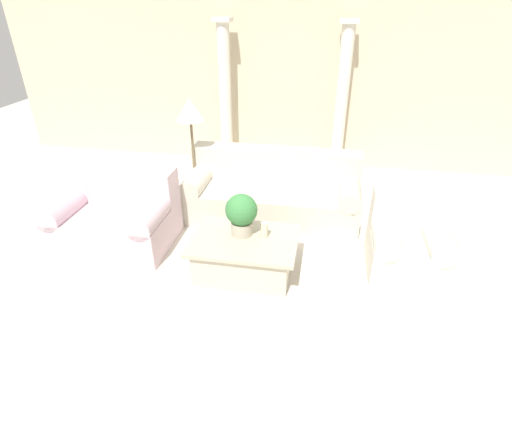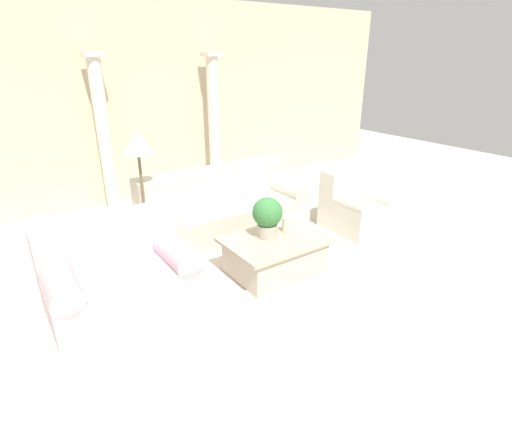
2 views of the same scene
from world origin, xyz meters
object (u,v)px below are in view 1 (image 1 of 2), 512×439
at_px(loveseat, 116,214).
at_px(potted_plant, 241,213).
at_px(sofa_long, 273,192).
at_px(armchair, 408,241).
at_px(floor_lamp, 190,117).
at_px(coffee_table, 245,255).

distance_m(loveseat, potted_plant, 1.67).
bearing_deg(sofa_long, armchair, -31.14).
height_order(sofa_long, floor_lamp, floor_lamp).
distance_m(potted_plant, floor_lamp, 1.73).
height_order(sofa_long, loveseat, same).
xyz_separation_m(sofa_long, floor_lamp, (-1.10, 0.05, 0.95)).
xyz_separation_m(coffee_table, potted_plant, (-0.05, 0.09, 0.47)).
relative_size(sofa_long, floor_lamp, 1.49).
relative_size(sofa_long, coffee_table, 2.03).
distance_m(sofa_long, floor_lamp, 1.46).
bearing_deg(armchair, floor_lamp, 159.23).
xyz_separation_m(sofa_long, loveseat, (-1.78, -0.99, 0.01)).
bearing_deg(floor_lamp, coffee_table, -54.87).
bearing_deg(coffee_table, armchair, 12.18).
distance_m(sofa_long, loveseat, 2.03).
distance_m(potted_plant, armchair, 1.84).
bearing_deg(potted_plant, loveseat, 170.35).
bearing_deg(loveseat, sofa_long, 29.13).
height_order(sofa_long, potted_plant, potted_plant).
xyz_separation_m(potted_plant, armchair, (1.78, 0.28, -0.33)).
height_order(coffee_table, armchair, armchair).
bearing_deg(sofa_long, potted_plant, -97.12).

